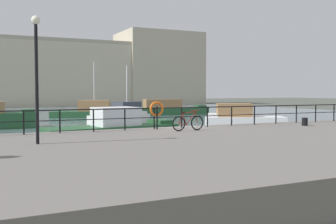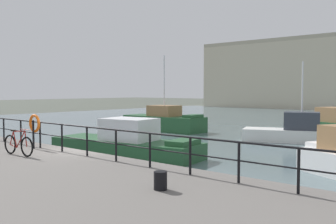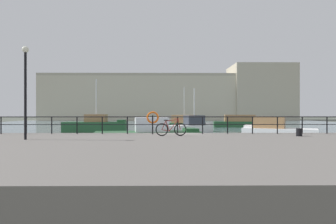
{
  "view_description": "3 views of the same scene",
  "coord_description": "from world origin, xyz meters",
  "px_view_note": "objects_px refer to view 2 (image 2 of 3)",
  "views": [
    {
      "loc": [
        -9.63,
        -19.37,
        2.98
      ],
      "look_at": [
        0.76,
        2.72,
        1.71
      ],
      "focal_mm": 42.95,
      "sensor_mm": 36.0,
      "label": 1
    },
    {
      "loc": [
        12.82,
        -9.35,
        3.44
      ],
      "look_at": [
        0.23,
        5.12,
        2.36
      ],
      "focal_mm": 41.83,
      "sensor_mm": 36.0,
      "label": 2
    },
    {
      "loc": [
        -0.88,
        -18.17,
        2.43
      ],
      "look_at": [
        -0.64,
        3.01,
        2.42
      ],
      "focal_mm": 29.99,
      "sensor_mm": 36.0,
      "label": 3
    }
  ],
  "objects_px": {
    "moored_red_daysailer": "(334,121)",
    "moored_white_yacht": "(292,131)",
    "parked_bicycle": "(18,145)",
    "mooring_bollard": "(160,181)",
    "life_ring_stand": "(34,125)",
    "moored_harbor_tender": "(164,121)",
    "moored_small_launch": "(127,143)"
  },
  "relations": [
    {
      "from": "moored_white_yacht",
      "to": "parked_bicycle",
      "type": "relative_size",
      "value": 3.46
    },
    {
      "from": "moored_white_yacht",
      "to": "moored_red_daysailer",
      "type": "bearing_deg",
      "value": 72.36
    },
    {
      "from": "mooring_bollard",
      "to": "moored_white_yacht",
      "type": "bearing_deg",
      "value": 104.09
    },
    {
      "from": "moored_white_yacht",
      "to": "life_ring_stand",
      "type": "relative_size",
      "value": 4.38
    },
    {
      "from": "parked_bicycle",
      "to": "mooring_bollard",
      "type": "bearing_deg",
      "value": -6.5
    },
    {
      "from": "parked_bicycle",
      "to": "moored_harbor_tender",
      "type": "bearing_deg",
      "value": 111.41
    },
    {
      "from": "mooring_bollard",
      "to": "life_ring_stand",
      "type": "relative_size",
      "value": 0.31
    },
    {
      "from": "moored_small_launch",
      "to": "moored_white_yacht",
      "type": "xyz_separation_m",
      "value": [
        4.25,
        10.93,
        0.05
      ]
    },
    {
      "from": "moored_white_yacht",
      "to": "parked_bicycle",
      "type": "height_order",
      "value": "moored_white_yacht"
    },
    {
      "from": "mooring_bollard",
      "to": "life_ring_stand",
      "type": "distance_m",
      "value": 8.46
    },
    {
      "from": "mooring_bollard",
      "to": "moored_small_launch",
      "type": "bearing_deg",
      "value": 141.09
    },
    {
      "from": "life_ring_stand",
      "to": "moored_harbor_tender",
      "type": "bearing_deg",
      "value": 114.57
    },
    {
      "from": "moored_small_launch",
      "to": "life_ring_stand",
      "type": "xyz_separation_m",
      "value": [
        0.49,
        -5.54,
        1.36
      ]
    },
    {
      "from": "parked_bicycle",
      "to": "mooring_bollard",
      "type": "relative_size",
      "value": 4.02
    },
    {
      "from": "parked_bicycle",
      "to": "mooring_bollard",
      "type": "xyz_separation_m",
      "value": [
        7.19,
        -0.25,
        -0.17
      ]
    },
    {
      "from": "moored_white_yacht",
      "to": "life_ring_stand",
      "type": "distance_m",
      "value": 16.95
    },
    {
      "from": "parked_bicycle",
      "to": "life_ring_stand",
      "type": "xyz_separation_m",
      "value": [
        -1.09,
        1.29,
        0.59
      ]
    },
    {
      "from": "moored_red_daysailer",
      "to": "mooring_bollard",
      "type": "relative_size",
      "value": 17.69
    },
    {
      "from": "moored_harbor_tender",
      "to": "moored_small_launch",
      "type": "height_order",
      "value": "moored_harbor_tender"
    },
    {
      "from": "moored_red_daysailer",
      "to": "moored_harbor_tender",
      "type": "bearing_deg",
      "value": -116.57
    },
    {
      "from": "parked_bicycle",
      "to": "moored_red_daysailer",
      "type": "bearing_deg",
      "value": 81.21
    },
    {
      "from": "mooring_bollard",
      "to": "life_ring_stand",
      "type": "bearing_deg",
      "value": 169.47
    },
    {
      "from": "moored_red_daysailer",
      "to": "moored_small_launch",
      "type": "distance_m",
      "value": 21.17
    },
    {
      "from": "moored_red_daysailer",
      "to": "moored_white_yacht",
      "type": "height_order",
      "value": "moored_red_daysailer"
    },
    {
      "from": "parked_bicycle",
      "to": "mooring_bollard",
      "type": "height_order",
      "value": "parked_bicycle"
    },
    {
      "from": "moored_harbor_tender",
      "to": "moored_red_daysailer",
      "type": "distance_m",
      "value": 14.65
    },
    {
      "from": "moored_white_yacht",
      "to": "life_ring_stand",
      "type": "bearing_deg",
      "value": -123.94
    },
    {
      "from": "moored_harbor_tender",
      "to": "moored_small_launch",
      "type": "xyz_separation_m",
      "value": [
        6.96,
        -10.76,
        -0.13
      ]
    },
    {
      "from": "moored_white_yacht",
      "to": "mooring_bollard",
      "type": "xyz_separation_m",
      "value": [
        4.52,
        -18.01,
        0.56
      ]
    },
    {
      "from": "moored_harbor_tender",
      "to": "moored_red_daysailer",
      "type": "height_order",
      "value": "moored_harbor_tender"
    },
    {
      "from": "moored_white_yacht",
      "to": "life_ring_stand",
      "type": "height_order",
      "value": "moored_white_yacht"
    },
    {
      "from": "parked_bicycle",
      "to": "life_ring_stand",
      "type": "bearing_deg",
      "value": 125.83
    }
  ]
}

